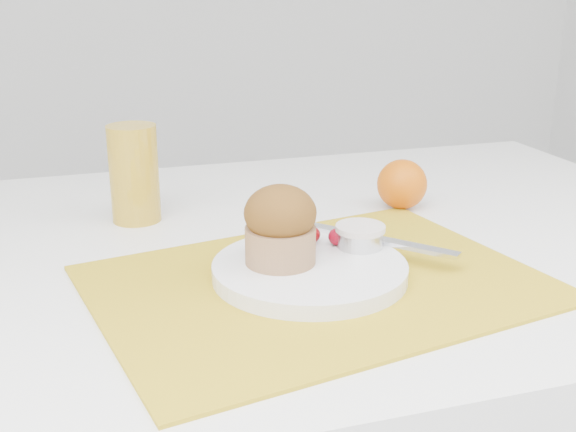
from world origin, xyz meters
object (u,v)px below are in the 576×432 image
object	(u,v)px
plate	(310,270)
muffin	(280,226)
juice_glass	(134,174)
orange	(402,184)

from	to	relation	value
plate	muffin	distance (m)	0.06
plate	juice_glass	size ratio (longest dim) A/B	1.62
orange	muffin	world-z (taller)	muffin
orange	muffin	size ratio (longest dim) A/B	0.82
juice_glass	orange	bearing A→B (deg)	-9.20
plate	juice_glass	distance (m)	0.31
orange	juice_glass	size ratio (longest dim) A/B	0.54
muffin	plate	bearing A→B (deg)	-21.18
plate	juice_glass	xyz separation A→B (m)	(-0.16, 0.27, 0.05)
juice_glass	muffin	distance (m)	0.29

